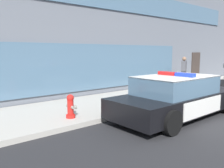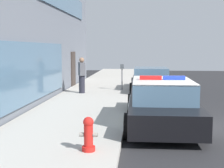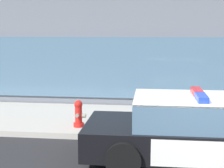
{
  "view_description": "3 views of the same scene",
  "coord_description": "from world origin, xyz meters",
  "px_view_note": "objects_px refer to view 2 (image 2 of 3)",
  "views": [
    {
      "loc": [
        -6.54,
        -2.96,
        2.15
      ],
      "look_at": [
        -2.32,
        2.04,
        1.25
      ],
      "focal_mm": 37.57,
      "sensor_mm": 36.0,
      "label": 1
    },
    {
      "loc": [
        -9.45,
        2.13,
        2.28
      ],
      "look_at": [
        -1.13,
        2.84,
        1.35
      ],
      "focal_mm": 51.31,
      "sensor_mm": 36.0,
      "label": 2
    },
    {
      "loc": [
        -1.09,
        -5.42,
        2.74
      ],
      "look_at": [
        -2.09,
        2.99,
        1.37
      ],
      "focal_mm": 53.67,
      "sensor_mm": 36.0,
      "label": 3
    }
  ],
  "objects_px": {
    "police_cruiser": "(161,103)",
    "parking_meter": "(122,72)",
    "fire_hydrant": "(89,134)",
    "car_down_street": "(151,80)",
    "pedestrian_on_sidewalk": "(82,75)"
  },
  "relations": [
    {
      "from": "pedestrian_on_sidewalk",
      "to": "car_down_street",
      "type": "bearing_deg",
      "value": -177.53
    },
    {
      "from": "pedestrian_on_sidewalk",
      "to": "parking_meter",
      "type": "xyz_separation_m",
      "value": [
        1.2,
        -1.86,
        0.07
      ]
    },
    {
      "from": "fire_hydrant",
      "to": "car_down_street",
      "type": "xyz_separation_m",
      "value": [
        10.3,
        -1.65,
        0.13
      ]
    },
    {
      "from": "fire_hydrant",
      "to": "parking_meter",
      "type": "distance_m",
      "value": 9.86
    },
    {
      "from": "fire_hydrant",
      "to": "parking_meter",
      "type": "bearing_deg",
      "value": -0.95
    },
    {
      "from": "fire_hydrant",
      "to": "parking_meter",
      "type": "relative_size",
      "value": 0.54
    },
    {
      "from": "police_cruiser",
      "to": "car_down_street",
      "type": "distance_m",
      "value": 7.26
    },
    {
      "from": "police_cruiser",
      "to": "parking_meter",
      "type": "xyz_separation_m",
      "value": [
        6.79,
        1.54,
        0.4
      ]
    },
    {
      "from": "fire_hydrant",
      "to": "car_down_street",
      "type": "bearing_deg",
      "value": -9.09
    },
    {
      "from": "fire_hydrant",
      "to": "police_cruiser",
      "type": "bearing_deg",
      "value": -29.28
    },
    {
      "from": "pedestrian_on_sidewalk",
      "to": "police_cruiser",
      "type": "bearing_deg",
      "value": 97.37
    },
    {
      "from": "fire_hydrant",
      "to": "car_down_street",
      "type": "relative_size",
      "value": 0.17
    },
    {
      "from": "pedestrian_on_sidewalk",
      "to": "parking_meter",
      "type": "relative_size",
      "value": 1.28
    },
    {
      "from": "fire_hydrant",
      "to": "car_down_street",
      "type": "height_order",
      "value": "car_down_street"
    },
    {
      "from": "police_cruiser",
      "to": "pedestrian_on_sidewalk",
      "type": "xyz_separation_m",
      "value": [
        5.59,
        3.41,
        0.33
      ]
    }
  ]
}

